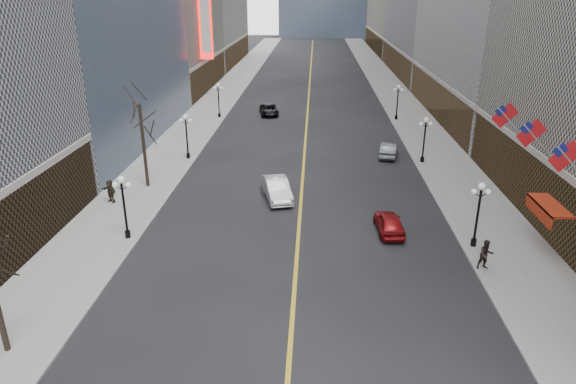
# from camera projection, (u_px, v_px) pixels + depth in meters

# --- Properties ---
(sidewalk_east) EXTENTS (6.00, 230.00, 0.15)m
(sidewalk_east) POSITION_uv_depth(u_px,v_px,m) (408.00, 113.00, 71.52)
(sidewalk_east) COLOR gray
(sidewalk_east) RESTS_ON ground
(sidewalk_west) EXTENTS (6.00, 230.00, 0.15)m
(sidewalk_west) POSITION_uv_depth(u_px,v_px,m) (209.00, 111.00, 72.87)
(sidewalk_west) COLOR gray
(sidewalk_west) RESTS_ON ground
(lane_line) EXTENTS (0.25, 200.00, 0.02)m
(lane_line) POSITION_uv_depth(u_px,v_px,m) (309.00, 98.00, 81.50)
(lane_line) COLOR gold
(lane_line) RESTS_ON ground
(streetlamp_east_1) EXTENTS (1.26, 0.44, 4.52)m
(streetlamp_east_1) POSITION_uv_depth(u_px,v_px,m) (479.00, 208.00, 33.45)
(streetlamp_east_1) COLOR black
(streetlamp_east_1) RESTS_ON sidewalk_east
(streetlamp_east_2) EXTENTS (1.26, 0.44, 4.52)m
(streetlamp_east_2) POSITION_uv_depth(u_px,v_px,m) (425.00, 135.00, 50.16)
(streetlamp_east_2) COLOR black
(streetlamp_east_2) RESTS_ON sidewalk_east
(streetlamp_east_3) EXTENTS (1.26, 0.44, 4.52)m
(streetlamp_east_3) POSITION_uv_depth(u_px,v_px,m) (398.00, 99.00, 66.87)
(streetlamp_east_3) COLOR black
(streetlamp_east_3) RESTS_ON sidewalk_east
(streetlamp_west_1) EXTENTS (1.26, 0.44, 4.52)m
(streetlamp_west_1) POSITION_uv_depth(u_px,v_px,m) (124.00, 201.00, 34.59)
(streetlamp_west_1) COLOR black
(streetlamp_west_1) RESTS_ON sidewalk_west
(streetlamp_west_2) EXTENTS (1.26, 0.44, 4.52)m
(streetlamp_west_2) POSITION_uv_depth(u_px,v_px,m) (186.00, 132.00, 51.30)
(streetlamp_west_2) COLOR black
(streetlamp_west_2) RESTS_ON sidewalk_west
(streetlamp_west_3) EXTENTS (1.26, 0.44, 4.52)m
(streetlamp_west_3) POSITION_uv_depth(u_px,v_px,m) (218.00, 97.00, 68.01)
(streetlamp_west_3) COLOR black
(streetlamp_west_3) RESTS_ON sidewalk_west
(flag_3) EXTENTS (2.87, 0.12, 2.87)m
(flag_3) POSITION_uv_depth(u_px,v_px,m) (568.00, 159.00, 28.88)
(flag_3) COLOR #B2B2B7
(flag_3) RESTS_ON ground
(flag_4) EXTENTS (2.87, 0.12, 2.87)m
(flag_4) POSITION_uv_depth(u_px,v_px,m) (533.00, 136.00, 33.52)
(flag_4) COLOR #B2B2B7
(flag_4) RESTS_ON ground
(flag_5) EXTENTS (2.87, 0.12, 2.87)m
(flag_5) POSITION_uv_depth(u_px,v_px,m) (507.00, 118.00, 38.16)
(flag_5) COLOR #B2B2B7
(flag_5) RESTS_ON ground
(awning_c) EXTENTS (1.40, 4.00, 0.93)m
(awning_c) POSITION_uv_depth(u_px,v_px,m) (547.00, 207.00, 33.18)
(awning_c) COLOR #9C2711
(awning_c) RESTS_ON ground
(theatre_marquee) EXTENTS (2.00, 0.55, 12.00)m
(theatre_marquee) POSITION_uv_depth(u_px,v_px,m) (205.00, 19.00, 77.84)
(theatre_marquee) COLOR red
(theatre_marquee) RESTS_ON ground
(tree_west_far) EXTENTS (3.60, 3.60, 7.92)m
(tree_west_far) POSITION_uv_depth(u_px,v_px,m) (141.00, 117.00, 42.72)
(tree_west_far) COLOR #2D231C
(tree_west_far) RESTS_ON sidewalk_west
(car_nb_mid) EXTENTS (3.06, 5.51, 1.72)m
(car_nb_mid) POSITION_uv_depth(u_px,v_px,m) (277.00, 189.00, 42.27)
(car_nb_mid) COLOR #BBBBBD
(car_nb_mid) RESTS_ON ground
(car_nb_far) EXTENTS (3.21, 5.38, 1.40)m
(car_nb_far) POSITION_uv_depth(u_px,v_px,m) (269.00, 110.00, 70.63)
(car_nb_far) COLOR black
(car_nb_far) RESTS_ON ground
(car_sb_mid) EXTENTS (1.96, 4.42, 1.48)m
(car_sb_mid) POSITION_uv_depth(u_px,v_px,m) (389.00, 223.00, 36.46)
(car_sb_mid) COLOR maroon
(car_sb_mid) RESTS_ON ground
(car_sb_far) EXTENTS (2.38, 4.79, 1.51)m
(car_sb_far) POSITION_uv_depth(u_px,v_px,m) (388.00, 149.00, 53.04)
(car_sb_far) COLOR #54585C
(car_sb_far) RESTS_ON ground
(ped_east_walk) EXTENTS (1.00, 0.64, 1.92)m
(ped_east_walk) POSITION_uv_depth(u_px,v_px,m) (486.00, 255.00, 31.29)
(ped_east_walk) COLOR black
(ped_east_walk) RESTS_ON sidewalk_east
(ped_west_far) EXTENTS (1.72, 1.38, 1.87)m
(ped_west_far) POSITION_uv_depth(u_px,v_px,m) (110.00, 191.00, 41.21)
(ped_west_far) COLOR black
(ped_west_far) RESTS_ON sidewalk_west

